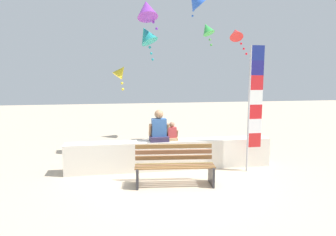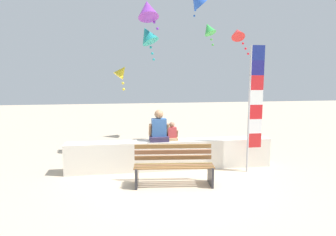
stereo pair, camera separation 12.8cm
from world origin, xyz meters
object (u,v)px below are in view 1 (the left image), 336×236
(kite_yellow, at_px, (121,72))
(kite_green, at_px, (207,29))
(person_adult, at_px, (159,129))
(flag_banner, at_px, (254,102))
(kite_teal, at_px, (147,35))
(park_bench, at_px, (174,166))
(kite_red, at_px, (236,34))
(person_child, at_px, (172,133))
(kite_purple, at_px, (147,9))

(kite_yellow, relative_size, kite_green, 0.99)
(person_adult, distance_m, kite_green, 4.77)
(flag_banner, height_order, kite_teal, kite_teal)
(kite_teal, bearing_deg, flag_banner, -42.82)
(kite_yellow, bearing_deg, flag_banner, -36.49)
(person_adult, distance_m, kite_yellow, 2.56)
(flag_banner, relative_size, kite_yellow, 3.85)
(park_bench, height_order, person_adult, person_adult)
(flag_banner, distance_m, kite_green, 4.22)
(person_adult, bearing_deg, park_bench, -80.36)
(flag_banner, distance_m, kite_yellow, 4.13)
(flag_banner, bearing_deg, kite_red, 75.77)
(kite_yellow, height_order, kite_green, kite_green)
(kite_green, bearing_deg, person_child, -121.45)
(kite_red, distance_m, kite_purple, 3.61)
(kite_teal, xyz_separation_m, kite_purple, (-0.01, -0.22, 0.71))
(flag_banner, xyz_separation_m, kite_teal, (-2.46, 2.28, 1.88))
(person_adult, bearing_deg, kite_teal, 93.73)
(person_child, relative_size, kite_purple, 0.53)
(kite_yellow, distance_m, kite_red, 4.44)
(park_bench, xyz_separation_m, kite_green, (1.98, 4.12, 3.68))
(kite_yellow, height_order, kite_teal, kite_teal)
(kite_green, height_order, kite_purple, kite_purple)
(person_adult, distance_m, kite_teal, 3.13)
(person_child, bearing_deg, kite_red, 44.80)
(kite_yellow, distance_m, kite_purple, 2.01)
(park_bench, bearing_deg, flag_banner, 15.27)
(kite_green, distance_m, kite_purple, 2.75)
(park_bench, height_order, kite_yellow, kite_yellow)
(person_adult, bearing_deg, kite_red, 41.54)
(kite_teal, bearing_deg, person_child, -75.20)
(kite_teal, bearing_deg, kite_purple, -93.37)
(person_child, bearing_deg, kite_teal, 104.80)
(kite_green, bearing_deg, kite_red, -8.83)
(kite_red, xyz_separation_m, kite_purple, (-3.33, -1.32, 0.45))
(person_adult, height_order, kite_red, kite_red)
(kite_yellow, xyz_separation_m, kite_purple, (0.79, -0.35, 1.81))
(park_bench, bearing_deg, kite_purple, 96.84)
(park_bench, bearing_deg, kite_red, 52.81)
(person_adult, height_order, kite_purple, kite_purple)
(person_adult, xyz_separation_m, kite_red, (3.20, 2.84, 2.86))
(kite_teal, bearing_deg, person_adult, -86.27)
(kite_red, bearing_deg, park_bench, -127.19)
(park_bench, height_order, person_child, person_child)
(person_child, relative_size, kite_yellow, 0.60)
(kite_yellow, xyz_separation_m, kite_red, (4.12, 0.96, 1.36))
(flag_banner, distance_m, kite_red, 4.09)
(person_adult, relative_size, person_child, 1.65)
(park_bench, relative_size, kite_green, 2.19)
(flag_banner, relative_size, kite_purple, 3.42)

